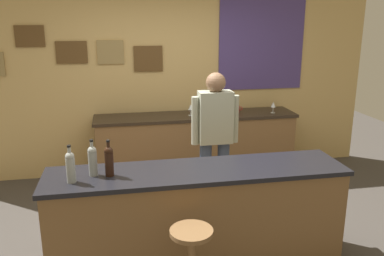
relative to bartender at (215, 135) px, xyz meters
The scene contains 13 objects.
ground_plane 1.13m from the bartender, 126.58° to the right, with size 10.00×10.00×0.00m, color #423D38.
back_wall 1.63m from the bartender, 102.87° to the left, with size 6.00×0.09×2.80m.
bar_counter 1.09m from the bartender, 112.59° to the right, with size 2.57×0.60×0.92m.
side_counter 1.24m from the bartender, 88.93° to the left, with size 2.74×0.56×0.90m.
bartender is the anchor object (origin of this frame).
bar_stool 1.65m from the bartender, 110.05° to the right, with size 0.32×0.32×0.68m.
wine_bottle_a 1.73m from the bartender, 144.63° to the right, with size 0.07×0.07×0.31m.
wine_bottle_b 1.53m from the bartender, 144.63° to the right, with size 0.07×0.07×0.31m.
wine_bottle_c 1.45m from the bartender, 140.54° to the right, with size 0.07×0.07×0.31m.
wine_glass_a 1.11m from the bartender, 93.18° to the left, with size 0.07×0.07×0.16m.
wine_glass_b 1.12m from the bartender, 85.28° to the left, with size 0.07×0.07×0.16m.
wine_glass_c 1.51m from the bartender, 43.86° to the left, with size 0.07×0.07×0.16m.
coffee_mug 1.31m from the bartender, 62.64° to the left, with size 0.12×0.08×0.09m.
Camera 1 is at (-0.65, -3.54, 2.17)m, focal length 37.51 mm.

